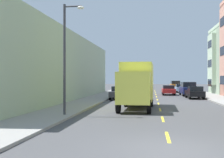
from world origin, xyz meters
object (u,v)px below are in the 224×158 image
Objects in this scene: street_lamp at (67,51)px; parked_hatchback_silver at (132,87)px; parked_suv_navy at (188,89)px; parked_pickup_white at (129,88)px; moving_red_sedan at (168,90)px; parked_suv_orange at (175,85)px; parked_sedan_sky at (181,88)px; parked_hatchback_charcoal at (118,93)px; delivery_box_truck at (137,83)px; parked_hatchback_black at (195,92)px.

street_lamp reaches higher than parked_hatchback_silver.
parked_hatchback_silver is 0.83× the size of parked_suv_navy.
parked_pickup_white is 1.19× the size of moving_red_sedan.
parked_hatchback_silver is at bearing -139.17° from parked_suv_orange.
moving_red_sedan is at bearing -108.39° from parked_sedan_sky.
street_lamp is 15.30m from parked_hatchback_charcoal.
delivery_box_truck is at bearing -103.03° from parked_sedan_sky.
moving_red_sedan is at bearing 56.47° from parked_hatchback_charcoal.
parked_hatchback_charcoal is at bearing 105.68° from delivery_box_truck.
parked_suv_orange reaches higher than moving_red_sedan.
street_lamp is at bearing -121.43° from parked_hatchback_black.
delivery_box_truck is 1.73× the size of parked_sedan_sky.
parked_hatchback_silver is at bearing 117.68° from moving_red_sedan.
delivery_box_truck reaches higher than parked_hatchback_charcoal.
parked_suv_navy is (8.73, -13.38, 0.23)m from parked_hatchback_silver.
parked_pickup_white reaches higher than parked_hatchback_silver.
parked_hatchback_black is 26.51m from parked_suv_orange.
parked_suv_navy reaches higher than parked_hatchback_silver.
delivery_box_truck is 9.90m from parked_hatchback_charcoal.
parked_sedan_sky is at bearing 90.21° from parked_suv_navy.
parked_suv_navy reaches higher than parked_hatchback_charcoal.
parked_hatchback_black is at bearing 13.70° from parked_hatchback_charcoal.
parked_suv_navy reaches higher than parked_hatchback_black.
parked_hatchback_silver is (1.62, 35.96, -3.41)m from street_lamp.
street_lamp is 1.72× the size of parked_hatchback_black.
moving_red_sedan is (-2.56, -7.71, 0.00)m from parked_sedan_sky.
street_lamp reaches higher than parked_hatchback_black.
parked_sedan_sky is 19.27m from parked_hatchback_charcoal.
parked_suv_orange is 1.07× the size of moving_red_sedan.
street_lamp is 1.54× the size of parked_sedan_sky.
parked_hatchback_silver is at bearing 87.42° from street_lamp.
parked_suv_orange is at bearing 89.93° from parked_suv_navy.
street_lamp is 7.14m from delivery_box_truck.
delivery_box_truck is 13.24m from parked_hatchback_black.
parked_suv_orange is at bearing 89.71° from parked_sedan_sky.
parked_suv_navy is (10.35, 22.57, -3.18)m from street_lamp.
parked_pickup_white is 8.26m from moving_red_sedan.
parked_hatchback_black is 9.15m from parked_hatchback_charcoal.
moving_red_sedan is at bearing 79.23° from delivery_box_truck.
parked_sedan_sky is at bearing -90.29° from parked_suv_orange.
parked_suv_navy reaches higher than moving_red_sedan.
parked_pickup_white is (-8.81, 12.76, 0.07)m from parked_hatchback_black.
moving_red_sedan is at bearing -97.75° from parked_suv_orange.
parked_hatchback_charcoal reaches higher than parked_sedan_sky.
street_lamp is 1.44× the size of parked_suv_orange.
parked_suv_orange is at bearing 80.75° from delivery_box_truck.
delivery_box_truck is at bearing -100.77° from moving_red_sedan.
parked_sedan_sky is at bearing -24.60° from parked_hatchback_silver.
delivery_box_truck is (4.16, 5.39, -2.14)m from street_lamp.
parked_hatchback_charcoal is at bearing -90.31° from parked_hatchback_silver.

